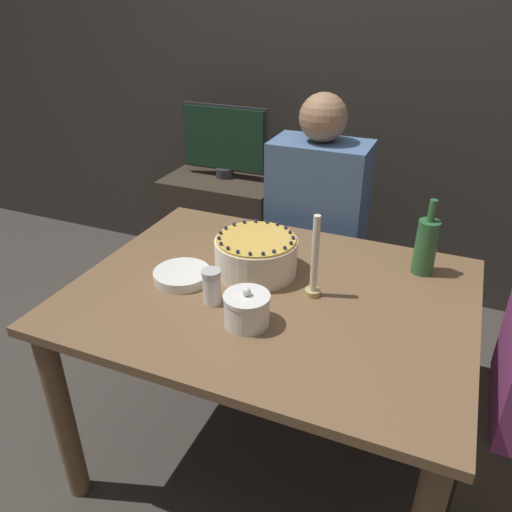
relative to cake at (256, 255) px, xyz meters
name	(u,v)px	position (x,y,z in m)	size (l,w,h in m)	color
ground_plane	(268,451)	(0.09, -0.09, -0.79)	(12.00, 12.00, 0.00)	#3D3833
wall_behind	(378,50)	(0.09, 1.31, 0.51)	(8.00, 0.05, 2.60)	#38332D
dining_table	(271,321)	(0.09, -0.09, -0.18)	(1.23, 0.94, 0.73)	brown
cake	(256,255)	(0.00, 0.00, 0.00)	(0.27, 0.27, 0.14)	#EFE5CC
sugar_bowl	(248,310)	(0.09, -0.28, -0.02)	(0.13, 0.13, 0.12)	white
sugar_shaker	(212,287)	(-0.05, -0.22, -0.01)	(0.06, 0.06, 0.11)	white
plate_stack	(182,275)	(-0.20, -0.14, -0.05)	(0.19, 0.19, 0.03)	white
candle	(314,264)	(0.22, -0.06, 0.05)	(0.05, 0.05, 0.27)	tan
bottle	(426,246)	(0.51, 0.21, 0.04)	(0.07, 0.07, 0.26)	#2D6638
person_man_blue_shirt	(315,252)	(0.04, 0.58, -0.26)	(0.40, 0.34, 1.22)	#595960
side_cabinet	(227,229)	(-0.62, 1.03, -0.47)	(0.63, 0.47, 0.64)	#382D23
tv_monitor	(224,141)	(-0.62, 1.03, 0.05)	(0.49, 0.10, 0.39)	#2D2D33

